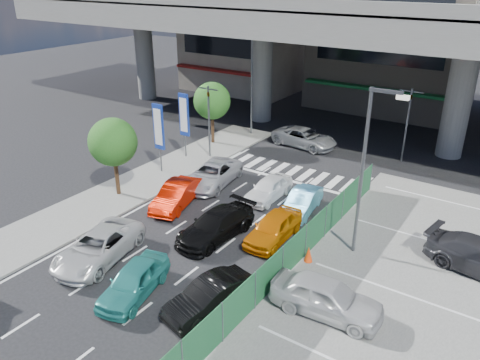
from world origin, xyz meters
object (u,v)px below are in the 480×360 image
Objects in this scene: street_lamp_left at (254,77)px; street_lamp_right at (367,161)px; traffic_light_left at (209,104)px; taxi_orange_left at (176,195)px; parked_sedan_white at (326,297)px; signboard_near at (159,129)px; sedan_black_mid at (216,225)px; sedan_white_mid_left at (98,247)px; tree_far at (212,101)px; kei_truck_front_right at (302,202)px; crossing_wagon_silver at (304,138)px; taxi_orange_right at (274,227)px; signboard_far at (184,117)px; wagon_silver_front_left at (212,174)px; tree_near at (113,142)px; sedan_white_front_mid at (269,188)px; traffic_light_right at (409,107)px; hatch_black_mid_right at (210,296)px; taxi_teal_mid at (134,281)px; traffic_cone at (308,254)px.

street_lamp_right is at bearing -41.63° from street_lamp_left.
traffic_light_left is 8.37m from taxi_orange_left.
traffic_light_left is 1.18× the size of parked_sedan_white.
sedan_black_mid is at bearing -30.26° from signboard_near.
parked_sedan_white is (10.37, 2.38, 0.12)m from sedan_white_mid_left.
tree_far is 14.28m from sedan_black_mid.
traffic_light_left is 10.57m from kei_truck_front_right.
sedan_white_mid_left is 19.18m from crossing_wagon_silver.
taxi_orange_left is 13.09m from crossing_wagon_silver.
sedan_black_mid is at bearing -151.57° from taxi_orange_right.
signboard_far is 12.71m from taxi_orange_right.
signboard_near is (-0.87, -10.01, -1.71)m from street_lamp_left.
street_lamp_right is at bearing -21.66° from wagon_silver_front_left.
taxi_orange_left is 0.88× the size of sedan_black_mid.
sedan_white_front_mid is (7.67, 4.66, -2.74)m from tree_near.
crossing_wagon_silver is (-7.12, -1.11, -3.24)m from traffic_light_right.
wagon_silver_front_left is at bearing -72.30° from street_lamp_left.
signboard_near is at bearing 155.56° from crossing_wagon_silver.
signboard_near is 14.57m from hatch_black_mid_right.
tree_far is at bearing 93.26° from signboard_far.
wagon_silver_front_left is (-3.98, 5.01, 0.00)m from sedan_black_mid.
taxi_orange_left reaches higher than taxi_teal_mid.
tree_far reaches higher than sedan_white_mid_left.
taxi_orange_right is (9.46, -7.18, -3.25)m from traffic_light_left.
taxi_orange_right is at bearing -15.38° from taxi_orange_left.
taxi_teal_mid is (7.63, -6.19, -2.71)m from tree_near.
sedan_white_mid_left is at bearing -67.86° from signboard_far.
sedan_white_mid_left is at bearing 98.81° from parked_sedan_white.
sedan_black_mid is 5.41m from kei_truck_front_right.
tree_near is 10.53m from tree_far.
street_lamp_left is 1.81× the size of parked_sedan_white.
wagon_silver_front_left is (4.55, -6.13, -2.70)m from tree_far.
hatch_black_mid_right is 5.53m from sedan_black_mid.
signboard_far is 15.18m from traffic_cone.
traffic_light_left is 4.22m from signboard_near.
street_lamp_right is 2.11× the size of kei_truck_front_right.
signboard_far is 1.23× the size of sedan_white_front_mid.
sedan_black_mid is (8.53, -11.13, -2.70)m from tree_far.
wagon_silver_front_left reaches higher than traffic_cone.
tree_near is (-14.17, -2.00, -1.38)m from street_lamp_right.
tree_near is (0.60, -6.99, 0.32)m from signboard_far.
signboard_near is 11.18m from taxi_orange_right.
street_lamp_right is at bearing -7.90° from signboard_near.
street_lamp_left reaches higher than taxi_teal_mid.
street_lamp_right is (1.67, -13.00, 0.83)m from traffic_light_right.
tree_near is 1.27× the size of kei_truck_front_right.
signboard_far reaches higher than crossing_wagon_silver.
signboard_near reaches higher than parked_sedan_white.
kei_truck_front_right is (10.70, -2.76, -2.44)m from signboard_far.
traffic_light_left reaches higher than taxi_teal_mid.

